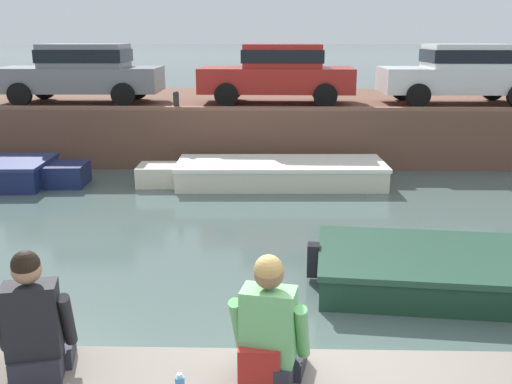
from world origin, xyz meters
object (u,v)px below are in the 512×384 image
object	(u,v)px
boat_moored_central_cream	(270,173)
person_seated_left	(35,328)
car_centre_white	(462,71)
car_leftmost_grey	(82,71)
car_left_inner_red	(279,71)
backpack_on_ledge	(259,367)
person_seated_right	(270,334)
mooring_bollard_mid	(176,99)

from	to	relation	value
boat_moored_central_cream	person_seated_left	size ratio (longest dim) A/B	5.70
car_centre_white	boat_moored_central_cream	bearing A→B (deg)	-149.05
boat_moored_central_cream	person_seated_left	world-z (taller)	person_seated_left
boat_moored_central_cream	car_leftmost_grey	xyz separation A→B (m)	(-5.03, 3.01, 2.05)
boat_moored_central_cream	car_left_inner_red	bearing A→B (deg)	86.16
person_seated_left	backpack_on_ledge	world-z (taller)	person_seated_left
car_leftmost_grey	car_centre_white	distance (m)	10.05
boat_moored_central_cream	person_seated_right	size ratio (longest dim) A/B	5.70
person_seated_right	mooring_bollard_mid	bearing A→B (deg)	102.40
car_left_inner_red	backpack_on_ledge	xyz separation A→B (m)	(-0.28, -11.97, -1.25)
car_leftmost_grey	backpack_on_ledge	xyz separation A→B (m)	(4.95, -11.97, -1.25)
person_seated_left	car_centre_white	bearing A→B (deg)	60.66
person_seated_left	person_seated_right	distance (m)	1.64
person_seated_right	backpack_on_ledge	world-z (taller)	person_seated_right
boat_moored_central_cream	car_leftmost_grey	size ratio (longest dim) A/B	1.28
car_centre_white	backpack_on_ledge	distance (m)	13.07
mooring_bollard_mid	backpack_on_ledge	bearing A→B (deg)	-78.07
person_seated_right	backpack_on_ledge	bearing A→B (deg)	-131.42
mooring_bollard_mid	backpack_on_ledge	world-z (taller)	mooring_bollard_mid
car_leftmost_grey	person_seated_right	size ratio (longest dim) A/B	4.45
boat_moored_central_cream	person_seated_right	distance (m)	8.94
person_seated_right	boat_moored_central_cream	bearing A→B (deg)	89.94
car_centre_white	backpack_on_ledge	xyz separation A→B (m)	(-5.10, -11.97, -1.25)
person_seated_left	person_seated_right	world-z (taller)	same
car_left_inner_red	backpack_on_ledge	size ratio (longest dim) A/B	9.96
car_leftmost_grey	backpack_on_ledge	size ratio (longest dim) A/B	10.52
car_centre_white	person_seated_right	world-z (taller)	car_centre_white
car_left_inner_red	car_centre_white	distance (m)	4.81
car_centre_white	person_seated_left	xyz separation A→B (m)	(-6.66, -11.85, -1.04)
car_leftmost_grey	car_centre_white	xyz separation A→B (m)	(10.05, -0.00, -0.00)
boat_moored_central_cream	person_seated_left	xyz separation A→B (m)	(-1.64, -8.84, 1.01)
car_centre_white	person_seated_right	size ratio (longest dim) A/B	4.23
person_seated_right	backpack_on_ledge	size ratio (longest dim) A/B	2.37
person_seated_left	boat_moored_central_cream	bearing A→B (deg)	79.46
car_leftmost_grey	car_left_inner_red	xyz separation A→B (m)	(5.23, -0.00, -0.00)
car_centre_white	backpack_on_ledge	size ratio (longest dim) A/B	10.01
boat_moored_central_cream	backpack_on_ledge	world-z (taller)	backpack_on_ledge
boat_moored_central_cream	car_left_inner_red	world-z (taller)	car_left_inner_red
car_centre_white	mooring_bollard_mid	xyz separation A→B (m)	(-7.34, -1.35, -0.61)
person_seated_left	person_seated_right	xyz separation A→B (m)	(1.64, -0.04, 0.00)
backpack_on_ledge	car_centre_white	bearing A→B (deg)	66.93
car_left_inner_red	person_seated_right	xyz separation A→B (m)	(-0.21, -11.88, -1.04)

